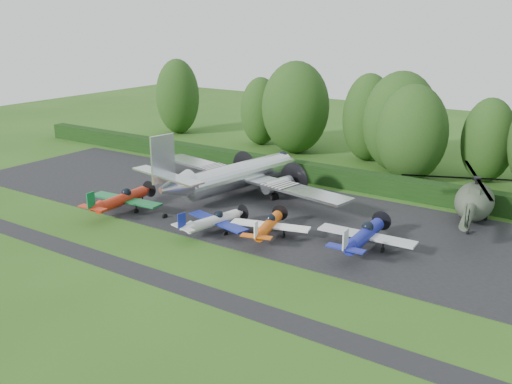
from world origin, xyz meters
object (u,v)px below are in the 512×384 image
Objects in this scene: light_plane_red at (122,199)px; helicopter at (475,198)px; light_plane_white at (214,221)px; light_plane_orange at (269,225)px; transport_plane at (237,176)px; light_plane_blue at (364,235)px.

light_plane_red is 0.54× the size of helicopter.
light_plane_white is at bearing -131.78° from helicopter.
helicopter reaches higher than light_plane_orange.
light_plane_red is 1.15× the size of light_plane_orange.
light_plane_white is (4.14, -9.10, -1.14)m from transport_plane.
helicopter is (27.41, 15.11, 0.97)m from light_plane_red.
light_plane_orange is 0.86× the size of light_plane_blue.
transport_plane is at bearing 163.12° from light_plane_blue.
light_plane_orange is at bearing 12.17° from light_plane_red.
light_plane_red is 10.22m from light_plane_white.
transport_plane is 11.38m from light_plane_orange.
light_plane_red is at bearing -132.36° from transport_plane.
light_plane_blue is (7.50, 1.84, 0.18)m from light_plane_orange.
light_plane_orange is at bearing -163.76° from light_plane_blue.
helicopter is at bearing 60.59° from light_plane_orange.
light_plane_white is at bearing -161.23° from light_plane_blue.
transport_plane reaches higher than light_plane_blue.
transport_plane is 3.53× the size of light_plane_orange.
light_plane_orange is at bearing -51.36° from transport_plane.
light_plane_orange is 0.47× the size of helicopter.
transport_plane is 22.04m from helicopter.
light_plane_red is at bearing -156.25° from light_plane_orange.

